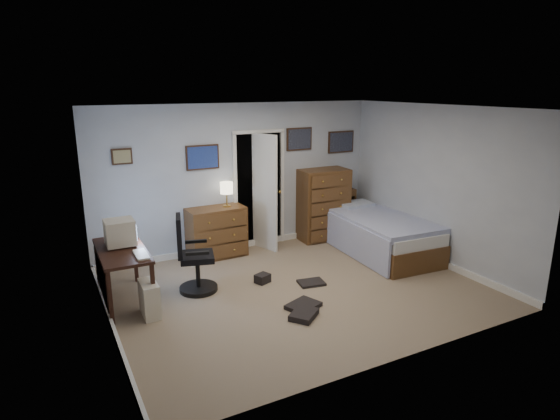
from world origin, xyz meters
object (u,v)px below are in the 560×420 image
Objects in this scene: computer_desk at (116,262)px; office_chair at (193,262)px; bed at (380,234)px; tall_dresser at (323,204)px; low_dresser at (217,232)px.

office_chair is (0.99, -0.12, -0.14)m from computer_desk.
computer_desk is 1.16× the size of office_chair.
tall_dresser is at bearing 115.80° from bed.
computer_desk reaches higher than bed.
office_chair is 0.84× the size of tall_dresser.
computer_desk is 1.35× the size of low_dresser.
low_dresser is 0.72× the size of tall_dresser.
tall_dresser is at bearing 15.37° from computer_desk.
computer_desk is 3.95m from tall_dresser.
tall_dresser reaches higher than low_dresser.
tall_dresser is (2.07, -0.02, 0.24)m from low_dresser.
tall_dresser is 1.23m from bed.
bed is at bearing -64.17° from tall_dresser.
low_dresser is 2.76m from bed.
computer_desk is 1.00m from office_chair.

